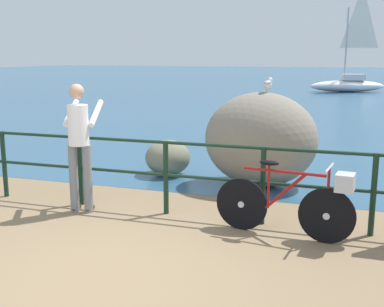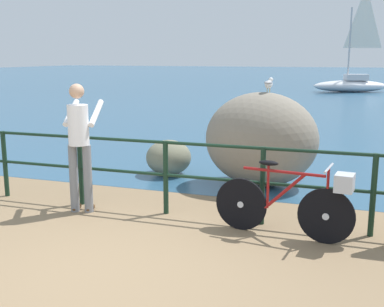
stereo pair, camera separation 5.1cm
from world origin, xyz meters
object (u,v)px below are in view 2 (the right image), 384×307
(person_at_railing, at_px, (80,142))
(sailboat, at_px, (352,80))
(breakwater_boulder_main, at_px, (261,140))
(breakwater_boulder_left, at_px, (169,157))
(seagull, at_px, (269,84))
(bicycle, at_px, (295,201))

(person_at_railing, bearing_deg, sailboat, -19.68)
(person_at_railing, xyz_separation_m, breakwater_boulder_main, (2.11, 2.16, -0.21))
(breakwater_boulder_left, height_order, sailboat, sailboat)
(breakwater_boulder_left, distance_m, seagull, 2.29)
(seagull, distance_m, sailboat, 22.72)
(seagull, bearing_deg, sailboat, 3.65)
(seagull, xyz_separation_m, sailboat, (1.16, 22.66, -0.99))
(breakwater_boulder_main, bearing_deg, breakwater_boulder_left, 173.23)
(bicycle, bearing_deg, sailboat, 96.45)
(breakwater_boulder_main, xyz_separation_m, breakwater_boulder_left, (-1.73, 0.21, -0.46))
(breakwater_boulder_main, bearing_deg, sailboat, 86.84)
(person_at_railing, height_order, seagull, seagull)
(person_at_railing, distance_m, breakwater_boulder_left, 2.49)
(bicycle, relative_size, breakwater_boulder_left, 2.03)
(sailboat, bearing_deg, seagull, 69.95)
(sailboat, bearing_deg, person_at_railing, 65.18)
(seagull, bearing_deg, person_at_railing, 141.41)
(person_at_railing, bearing_deg, breakwater_boulder_left, -21.06)
(bicycle, relative_size, sailboat, 0.27)
(bicycle, xyz_separation_m, sailboat, (0.43, 24.94, 0.24))
(person_at_railing, xyz_separation_m, sailboat, (3.36, 24.85, -0.28))
(breakwater_boulder_left, height_order, seagull, seagull)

